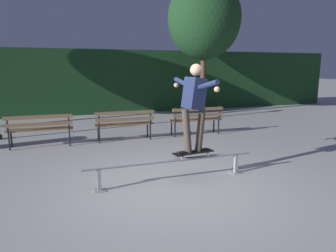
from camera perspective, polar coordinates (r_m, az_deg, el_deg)
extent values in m
plane|color=#ADAAA8|center=(5.42, 1.63, -10.86)|extent=(90.00, 90.00, 0.00)
cube|color=#193D1E|center=(14.24, -12.43, 8.02)|extent=(24.00, 1.20, 2.78)
cylinder|color=gray|center=(5.47, 0.90, -6.36)|extent=(3.15, 0.06, 0.06)
cube|color=gray|center=(5.25, -12.62, -9.80)|extent=(0.06, 0.06, 0.36)
cube|color=gray|center=(5.31, -12.54, -11.55)|extent=(0.18, 0.18, 0.01)
cube|color=gray|center=(6.09, 12.42, -6.89)|extent=(0.06, 0.06, 0.36)
cube|color=gray|center=(6.14, 12.35, -8.43)|extent=(0.18, 0.18, 0.01)
cube|color=black|center=(5.58, 4.70, -4.87)|extent=(0.80, 0.30, 0.02)
cube|color=black|center=(5.58, 4.71, -4.77)|extent=(0.78, 0.28, 0.00)
cube|color=#9E9EA3|center=(5.73, 6.97, -4.70)|extent=(0.07, 0.17, 0.02)
cube|color=#9E9EA3|center=(5.46, 2.32, -5.40)|extent=(0.07, 0.17, 0.02)
cylinder|color=beige|center=(5.67, 7.41, -5.22)|extent=(0.06, 0.04, 0.05)
cylinder|color=beige|center=(5.80, 6.52, -4.85)|extent=(0.06, 0.04, 0.05)
cylinder|color=beige|center=(5.40, 2.73, -5.96)|extent=(0.06, 0.04, 0.05)
cylinder|color=beige|center=(5.54, 1.91, -5.54)|extent=(0.06, 0.04, 0.05)
cube|color=black|center=(5.67, 6.26, -4.40)|extent=(0.27, 0.13, 0.03)
cube|color=black|center=(5.49, 3.10, -4.86)|extent=(0.27, 0.13, 0.03)
cylinder|color=#473D33|center=(5.56, 5.99, -0.72)|extent=(0.22, 0.15, 0.79)
cylinder|color=#473D33|center=(5.42, 3.51, -0.99)|extent=(0.22, 0.15, 0.79)
cube|color=#1E284C|center=(5.40, 4.88, 6.03)|extent=(0.37, 0.40, 0.57)
cylinder|color=#1E284C|center=(5.07, 7.18, 7.50)|extent=(0.16, 0.61, 0.21)
cylinder|color=#1E284C|center=(5.71, 2.88, 7.92)|extent=(0.16, 0.61, 0.21)
sphere|color=tan|center=(4.84, 9.03, 6.71)|extent=(0.09, 0.09, 0.09)
sphere|color=tan|center=(5.96, 1.53, 7.56)|extent=(0.09, 0.09, 0.09)
sphere|color=tan|center=(5.40, 5.22, 10.28)|extent=(0.21, 0.21, 0.21)
cube|color=black|center=(8.67, -17.74, -1.61)|extent=(0.04, 0.04, 0.44)
cube|color=black|center=(8.36, -17.71, -2.06)|extent=(0.04, 0.04, 0.44)
cube|color=black|center=(8.23, -17.88, 0.87)|extent=(0.04, 0.04, 0.44)
cube|color=black|center=(8.78, -26.96, -2.13)|extent=(0.04, 0.04, 0.44)
cube|color=black|center=(8.47, -27.27, -2.59)|extent=(0.04, 0.04, 0.44)
cube|color=black|center=(8.35, -27.57, 0.29)|extent=(0.04, 0.04, 0.44)
cube|color=brown|center=(8.63, -22.50, -0.36)|extent=(1.60, 0.13, 0.04)
cube|color=brown|center=(8.49, -22.57, -0.54)|extent=(1.60, 0.13, 0.04)
cube|color=brown|center=(8.36, -22.63, -0.71)|extent=(1.60, 0.13, 0.04)
cube|color=brown|center=(8.26, -22.75, 0.30)|extent=(1.60, 0.08, 0.09)
cube|color=brown|center=(8.23, -22.84, 1.53)|extent=(1.60, 0.08, 0.09)
cube|color=black|center=(9.00, -3.83, -0.69)|extent=(0.04, 0.04, 0.44)
cube|color=black|center=(8.69, -3.30, -1.08)|extent=(0.04, 0.04, 0.44)
cube|color=black|center=(8.58, -3.26, 1.74)|extent=(0.04, 0.04, 0.44)
cube|color=black|center=(8.76, -12.78, -1.24)|extent=(0.04, 0.04, 0.44)
cube|color=black|center=(8.45, -12.56, -1.67)|extent=(0.04, 0.04, 0.44)
cube|color=black|center=(8.33, -12.66, 1.23)|extent=(0.04, 0.04, 0.44)
cube|color=brown|center=(8.79, -8.26, 0.53)|extent=(1.60, 0.13, 0.04)
cube|color=brown|center=(8.65, -8.10, 0.38)|extent=(1.60, 0.13, 0.04)
cube|color=brown|center=(8.52, -7.93, 0.22)|extent=(1.60, 0.13, 0.04)
cube|color=brown|center=(8.42, -7.87, 1.22)|extent=(1.60, 0.08, 0.09)
cube|color=brown|center=(8.39, -7.90, 2.43)|extent=(1.60, 0.08, 0.09)
cube|color=black|center=(9.80, 8.45, 0.17)|extent=(0.04, 0.04, 0.44)
cube|color=black|center=(9.52, 9.31, -0.17)|extent=(0.04, 0.04, 0.44)
cube|color=black|center=(9.42, 9.51, 2.42)|extent=(0.04, 0.04, 0.44)
cube|color=black|center=(9.26, 0.64, -0.33)|extent=(0.04, 0.04, 0.44)
cube|color=black|center=(8.97, 1.30, -0.70)|extent=(0.04, 0.04, 0.44)
cube|color=black|center=(8.85, 1.40, 2.04)|extent=(0.04, 0.04, 0.44)
cube|color=brown|center=(9.45, 4.73, 1.32)|extent=(1.60, 0.13, 0.04)
cube|color=brown|center=(9.32, 5.06, 1.19)|extent=(1.60, 0.13, 0.04)
cube|color=brown|center=(9.20, 5.41, 1.05)|extent=(1.60, 0.13, 0.04)
cube|color=brown|center=(9.11, 5.60, 1.98)|extent=(1.60, 0.08, 0.09)
cube|color=brown|center=(9.08, 5.62, 3.11)|extent=(1.60, 0.08, 0.09)
cylinder|color=#4C3828|center=(13.29, 6.45, 7.86)|extent=(0.22, 0.22, 2.70)
ellipsoid|color=#193D1E|center=(13.43, 6.70, 19.11)|extent=(2.99, 2.99, 3.29)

